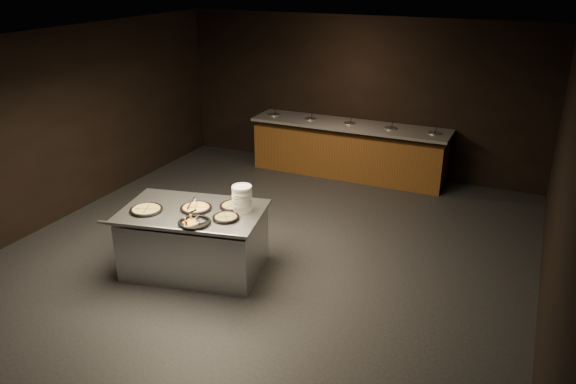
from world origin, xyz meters
name	(u,v)px	position (x,y,z in m)	size (l,w,h in m)	color
room	(261,158)	(0.00, 0.00, 1.45)	(7.02, 8.02, 2.92)	black
salad_bar	(348,153)	(0.00, 3.56, 0.44)	(3.70, 0.83, 1.18)	brown
serving_counter	(194,241)	(-0.67, -0.65, 0.41)	(1.99, 1.50, 0.86)	silver
plate_stack	(242,199)	(-0.08, -0.40, 1.02)	(0.25, 0.25, 0.33)	silver
pan_veggie_whole	(146,210)	(-1.18, -0.91, 0.88)	(0.42, 0.42, 0.04)	black
pan_cheese_whole	(196,208)	(-0.64, -0.60, 0.88)	(0.40, 0.40, 0.04)	black
pan_cheese_slices_a	(234,206)	(-0.24, -0.34, 0.88)	(0.36, 0.36, 0.04)	black
pan_cheese_slices_b	(194,222)	(-0.42, -0.97, 0.88)	(0.40, 0.40, 0.04)	black
pan_veggie_slices	(226,217)	(-0.15, -0.70, 0.88)	(0.34, 0.34, 0.04)	black
server_left	(192,203)	(-0.71, -0.58, 0.93)	(0.11, 0.31, 0.15)	silver
server_right	(195,214)	(-0.48, -0.88, 0.93)	(0.30, 0.18, 0.15)	silver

